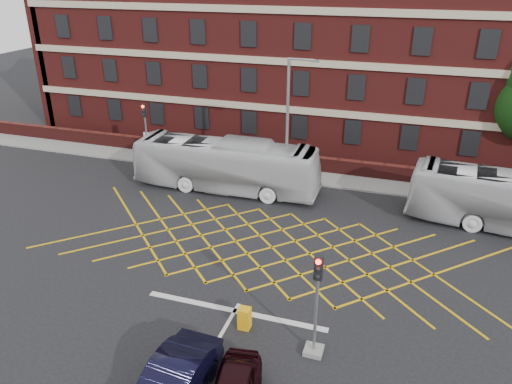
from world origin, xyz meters
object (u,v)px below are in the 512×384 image
(direction_signs, at_px, (151,142))
(traffic_light_far, at_px, (147,137))
(bus_left, at_px, (226,165))
(utility_cabinet, at_px, (245,318))
(street_lamp, at_px, (288,150))
(traffic_light_near, at_px, (316,315))

(direction_signs, bearing_deg, traffic_light_far, -160.42)
(bus_left, height_order, utility_cabinet, bus_left)
(bus_left, xyz_separation_m, street_lamp, (3.85, 0.77, 1.21))
(street_lamp, bearing_deg, utility_cabinet, -82.23)
(bus_left, xyz_separation_m, direction_signs, (-7.22, 3.24, -0.29))
(traffic_light_near, xyz_separation_m, street_lamp, (-4.76, 13.85, 1.12))
(bus_left, relative_size, utility_cabinet, 12.84)
(utility_cabinet, bearing_deg, bus_left, 114.32)
(traffic_light_far, distance_m, utility_cabinet, 20.52)
(traffic_light_far, height_order, street_lamp, street_lamp)
(bus_left, height_order, street_lamp, street_lamp)
(bus_left, relative_size, traffic_light_near, 2.81)
(bus_left, xyz_separation_m, traffic_light_far, (-7.48, 3.15, 0.09))
(street_lamp, bearing_deg, direction_signs, 167.41)
(traffic_light_far, bearing_deg, direction_signs, 19.58)
(street_lamp, bearing_deg, traffic_light_near, -71.02)
(bus_left, bearing_deg, traffic_light_near, -147.33)
(direction_signs, xyz_separation_m, utility_cabinet, (12.89, -15.79, -0.91))
(traffic_light_far, xyz_separation_m, street_lamp, (11.34, -2.38, 1.12))
(traffic_light_near, bearing_deg, bus_left, 123.38)
(traffic_light_far, height_order, utility_cabinet, traffic_light_far)
(bus_left, bearing_deg, direction_signs, 65.12)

